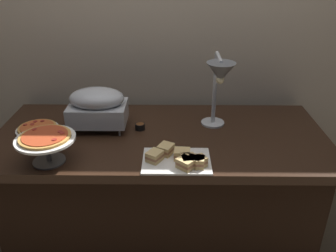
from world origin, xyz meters
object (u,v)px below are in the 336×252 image
(heat_lamp, at_px, (219,78))
(sauce_cup_near, at_px, (140,126))
(sandwich_platter, at_px, (179,159))
(chafing_dish, at_px, (97,106))
(pizza_plate_front, at_px, (37,129))
(pizza_plate_center, at_px, (46,140))

(heat_lamp, distance_m, sauce_cup_near, 0.55)
(sandwich_platter, height_order, sauce_cup_near, sandwich_platter)
(chafing_dish, relative_size, pizza_plate_front, 1.35)
(pizza_plate_front, height_order, sauce_cup_near, sauce_cup_near)
(sandwich_platter, distance_m, sauce_cup_near, 0.43)
(pizza_plate_front, height_order, sandwich_platter, sandwich_platter)
(chafing_dish, relative_size, pizza_plate_center, 1.14)
(chafing_dish, distance_m, heat_lamp, 0.71)
(chafing_dish, xyz_separation_m, pizza_plate_front, (-0.36, -0.04, -0.13))
(chafing_dish, height_order, heat_lamp, heat_lamp)
(heat_lamp, height_order, sauce_cup_near, heat_lamp)
(pizza_plate_center, bearing_deg, chafing_dish, 63.67)
(sandwich_platter, relative_size, sauce_cup_near, 5.87)
(heat_lamp, bearing_deg, sandwich_platter, -125.73)
(heat_lamp, relative_size, pizza_plate_front, 1.83)
(pizza_plate_center, bearing_deg, sandwich_platter, -0.77)
(chafing_dish, relative_size, sauce_cup_near, 5.72)
(chafing_dish, distance_m, pizza_plate_front, 0.38)
(pizza_plate_front, bearing_deg, chafing_dish, 5.67)
(chafing_dish, bearing_deg, sandwich_platter, -38.99)
(heat_lamp, distance_m, sandwich_platter, 0.48)
(sauce_cup_near, bearing_deg, chafing_dish, 177.06)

